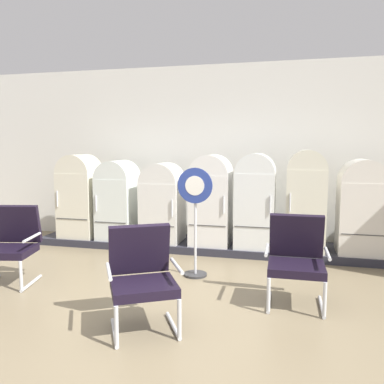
# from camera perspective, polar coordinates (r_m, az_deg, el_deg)

# --- Properties ---
(ground) EXTENTS (12.00, 10.00, 0.05)m
(ground) POSITION_cam_1_polar(r_m,az_deg,el_deg) (4.11, -6.19, -19.22)
(ground) COLOR #7E6E53
(back_wall) EXTENTS (11.76, 0.12, 3.21)m
(back_wall) POSITION_cam_1_polar(r_m,az_deg,el_deg) (7.24, 3.72, 5.52)
(back_wall) COLOR silver
(back_wall) RESTS_ON ground
(display_plinth) EXTENTS (6.12, 0.95, 0.12)m
(display_plinth) POSITION_cam_1_polar(r_m,az_deg,el_deg) (6.84, 2.66, -7.75)
(display_plinth) COLOR #292934
(display_plinth) RESTS_ON ground
(refrigerator_0) EXTENTS (0.65, 0.62, 1.49)m
(refrigerator_0) POSITION_cam_1_polar(r_m,az_deg,el_deg) (7.39, -15.95, -0.19)
(refrigerator_0) COLOR silver
(refrigerator_0) RESTS_ON display_plinth
(refrigerator_1) EXTENTS (0.62, 0.70, 1.39)m
(refrigerator_1) POSITION_cam_1_polar(r_m,az_deg,el_deg) (7.10, -10.69, -0.78)
(refrigerator_1) COLOR silver
(refrigerator_1) RESTS_ON display_plinth
(refrigerator_2) EXTENTS (0.66, 0.67, 1.35)m
(refrigerator_2) POSITION_cam_1_polar(r_m,az_deg,el_deg) (6.79, -4.29, -1.22)
(refrigerator_2) COLOR silver
(refrigerator_2) RESTS_ON display_plinth
(refrigerator_3) EXTENTS (0.65, 0.66, 1.50)m
(refrigerator_3) POSITION_cam_1_polar(r_m,az_deg,el_deg) (6.55, 2.78, -0.76)
(refrigerator_3) COLOR white
(refrigerator_3) RESTS_ON display_plinth
(refrigerator_4) EXTENTS (0.63, 0.62, 1.53)m
(refrigerator_4) POSITION_cam_1_polar(r_m,az_deg,el_deg) (6.43, 9.16, -0.83)
(refrigerator_4) COLOR white
(refrigerator_4) RESTS_ON display_plinth
(refrigerator_5) EXTENTS (0.60, 0.61, 1.59)m
(refrigerator_5) POSITION_cam_1_polar(r_m,az_deg,el_deg) (6.40, 16.18, -0.74)
(refrigerator_5) COLOR beige
(refrigerator_5) RESTS_ON display_plinth
(refrigerator_6) EXTENTS (0.68, 0.65, 1.45)m
(refrigerator_6) POSITION_cam_1_polar(r_m,az_deg,el_deg) (6.52, 23.37, -1.65)
(refrigerator_6) COLOR silver
(refrigerator_6) RESTS_ON display_plinth
(armchair_left) EXTENTS (0.76, 0.76, 0.99)m
(armchair_left) POSITION_cam_1_polar(r_m,az_deg,el_deg) (5.64, -24.71, -6.51)
(armchair_left) COLOR silver
(armchair_left) RESTS_ON ground
(armchair_right) EXTENTS (0.68, 0.66, 0.99)m
(armchair_right) POSITION_cam_1_polar(r_m,az_deg,el_deg) (4.61, 14.87, -8.98)
(armchair_right) COLOR silver
(armchair_right) RESTS_ON ground
(armchair_center) EXTENTS (0.85, 0.86, 0.99)m
(armchair_center) POSITION_cam_1_polar(r_m,az_deg,el_deg) (3.93, -7.25, -11.59)
(armchair_center) COLOR silver
(armchair_center) RESTS_ON ground
(sign_stand) EXTENTS (0.48, 0.32, 1.48)m
(sign_stand) POSITION_cam_1_polar(r_m,az_deg,el_deg) (5.31, 0.46, -4.43)
(sign_stand) COLOR #2D2D30
(sign_stand) RESTS_ON ground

